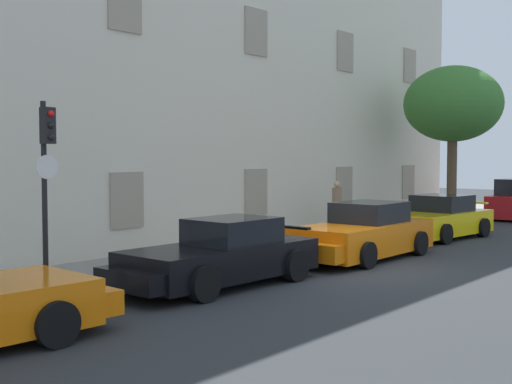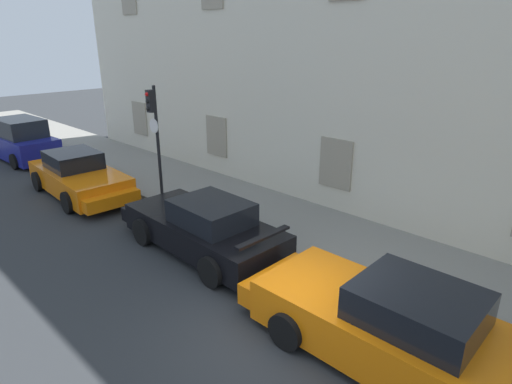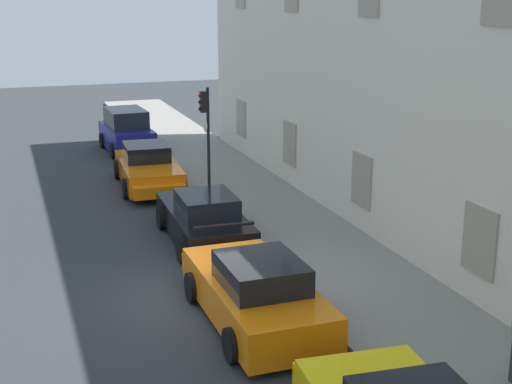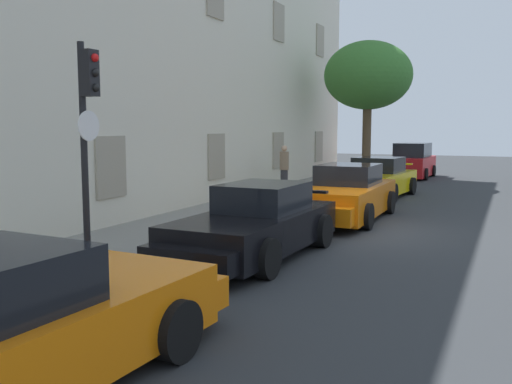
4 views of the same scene
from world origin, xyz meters
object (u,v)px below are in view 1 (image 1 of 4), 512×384
Objects in this scene: sportscar_tail_end at (435,220)px; tree_near_kerb at (453,105)px; traffic_light at (46,165)px; sportscar_yellow_flank at (217,257)px; sportscar_white_middle at (360,235)px; pedestrian_admiring at (337,205)px.

tree_near_kerb is at bearing 17.29° from sportscar_tail_end.
tree_near_kerb is at bearing 1.14° from traffic_light.
sportscar_yellow_flank is 0.80× the size of tree_near_kerb.
pedestrian_admiring is at bearing 39.50° from sportscar_white_middle.
sportscar_yellow_flank is at bearing -17.55° from traffic_light.
sportscar_yellow_flank is 1.06× the size of sportscar_tail_end.
sportscar_tail_end is (5.48, 0.37, -0.03)m from sportscar_white_middle.
tree_near_kerb reaches higher than traffic_light.
traffic_light reaches higher than sportscar_yellow_flank.
sportscar_yellow_flank is 2.85× the size of pedestrian_admiring.
pedestrian_admiring is at bearing 164.64° from tree_near_kerb.
sportscar_yellow_flank is 15.94m from tree_near_kerb.
sportscar_white_middle is at bearing -3.79° from sportscar_yellow_flank.
traffic_light is at bearing -171.12° from pedestrian_admiring.
traffic_light is (-14.12, 1.05, 2.01)m from sportscar_tail_end.
tree_near_kerb reaches higher than sportscar_yellow_flank.
tree_near_kerb is 18.83m from traffic_light.
sportscar_white_middle is 8.98m from traffic_light.
traffic_light is at bearing -178.86° from tree_near_kerb.
sportscar_white_middle reaches higher than sportscar_tail_end.
pedestrian_admiring is (12.79, 2.00, -1.58)m from traffic_light.
sportscar_yellow_flank is 9.89m from pedestrian_admiring.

